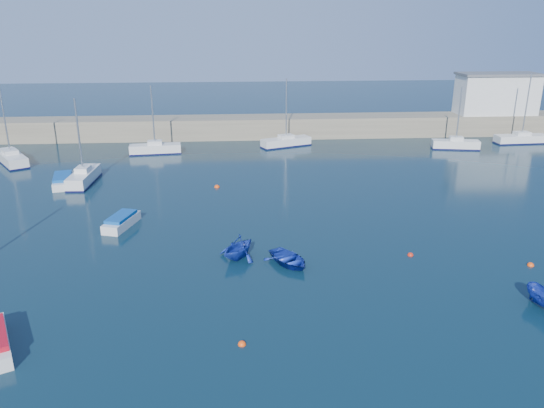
{
  "coord_description": "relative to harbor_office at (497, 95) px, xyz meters",
  "views": [
    {
      "loc": [
        -4.51,
        -21.92,
        14.54
      ],
      "look_at": [
        -1.82,
        14.88,
        1.6
      ],
      "focal_mm": 35.0,
      "sensor_mm": 36.0,
      "label": 1
    }
  ],
  "objects": [
    {
      "name": "sailboat_7",
      "position": [
        -8.5,
        -8.53,
        -4.51
      ],
      "size": [
        5.54,
        2.44,
        7.21
      ],
      "rotation": [
        0.0,
        0.0,
        1.39
      ],
      "color": "silver",
      "rests_on": "ground"
    },
    {
      "name": "ground",
      "position": [
        -30.0,
        -46.0,
        -5.1
      ],
      "size": [
        220.0,
        220.0,
        0.0
      ],
      "primitive_type": "plane",
      "color": "#0B2533",
      "rests_on": "ground"
    },
    {
      "name": "buoy_3",
      "position": [
        -36.16,
        -21.61,
        -5.1
      ],
      "size": [
        0.48,
        0.48,
        0.48
      ],
      "primitive_type": "sphere",
      "color": "#FF490D",
      "rests_on": "ground"
    },
    {
      "name": "sailboat_3",
      "position": [
        -48.57,
        -19.35,
        -4.48
      ],
      "size": [
        1.88,
        5.92,
        7.85
      ],
      "rotation": [
        0.0,
        0.0,
        -0.04
      ],
      "color": "silver",
      "rests_on": "ground"
    },
    {
      "name": "sailboat_6",
      "position": [
        -28.27,
        -5.7,
        -4.54
      ],
      "size": [
        6.27,
        3.93,
        8.01
      ],
      "rotation": [
        0.0,
        0.0,
        1.97
      ],
      "color": "silver",
      "rests_on": "ground"
    },
    {
      "name": "sailboat_5",
      "position": [
        -43.46,
        -8.25,
        -4.5
      ],
      "size": [
        5.84,
        2.2,
        7.63
      ],
      "rotation": [
        0.0,
        0.0,
        1.68
      ],
      "color": "silver",
      "rests_on": "ground"
    },
    {
      "name": "dinghy_center",
      "position": [
        -31.28,
        -38.02,
        -4.76
      ],
      "size": [
        3.67,
        4.04,
        0.69
      ],
      "primitive_type": "imported",
      "rotation": [
        0.0,
        0.0,
        0.51
      ],
      "color": "#172F9E",
      "rests_on": "ground"
    },
    {
      "name": "sailboat_4",
      "position": [
        -58.17,
        -11.43,
        -4.51
      ],
      "size": [
        5.36,
        6.72,
        8.89
      ],
      "rotation": [
        0.0,
        0.0,
        0.59
      ],
      "color": "silver",
      "rests_on": "ground"
    },
    {
      "name": "motorboat_1",
      "position": [
        -42.94,
        -30.8,
        -4.67
      ],
      "size": [
        2.32,
        3.94,
        0.91
      ],
      "rotation": [
        0.0,
        0.0,
        -0.29
      ],
      "color": "silver",
      "rests_on": "ground"
    },
    {
      "name": "buoy_1",
      "position": [
        -23.25,
        -37.3,
        -5.1
      ],
      "size": [
        0.39,
        0.39,
        0.39
      ],
      "primitive_type": "sphere",
      "color": "red",
      "rests_on": "ground"
    },
    {
      "name": "buoy_0",
      "position": [
        -34.37,
        -46.5,
        -5.1
      ],
      "size": [
        0.39,
        0.39,
        0.39
      ],
      "primitive_type": "sphere",
      "color": "#FF490D",
      "rests_on": "ground"
    },
    {
      "name": "dinghy_left",
      "position": [
        -34.42,
        -36.89,
        -4.33
      ],
      "size": [
        3.78,
        3.85,
        1.54
      ],
      "primitive_type": "imported",
      "rotation": [
        0.0,
        0.0,
        -0.65
      ],
      "color": "#172F9E",
      "rests_on": "ground"
    },
    {
      "name": "sailboat_8",
      "position": [
        0.84,
        -6.1,
        -4.53
      ],
      "size": [
        6.48,
        2.11,
        8.38
      ],
      "rotation": [
        0.0,
        0.0,
        1.62
      ],
      "color": "silver",
      "rests_on": "ground"
    },
    {
      "name": "buoy_2",
      "position": [
        -16.26,
        -39.32,
        -5.1
      ],
      "size": [
        0.42,
        0.42,
        0.42
      ],
      "primitive_type": "sphere",
      "color": "#FF490D",
      "rests_on": "ground"
    },
    {
      "name": "harbor_office",
      "position": [
        0.0,
        0.0,
        0.0
      ],
      "size": [
        10.0,
        4.0,
        5.0
      ],
      "primitive_type": "cube",
      "color": "silver",
      "rests_on": "back_wall"
    },
    {
      "name": "back_wall",
      "position": [
        -30.0,
        0.0,
        -3.8
      ],
      "size": [
        96.0,
        4.5,
        2.6
      ],
      "primitive_type": "cube",
      "color": "gray",
      "rests_on": "ground"
    },
    {
      "name": "motorboat_2",
      "position": [
        -50.37,
        -19.8,
        -4.66
      ],
      "size": [
        2.6,
        4.8,
        0.94
      ],
      "rotation": [
        0.0,
        0.0,
        0.23
      ],
      "color": "silver",
      "rests_on": "ground"
    }
  ]
}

